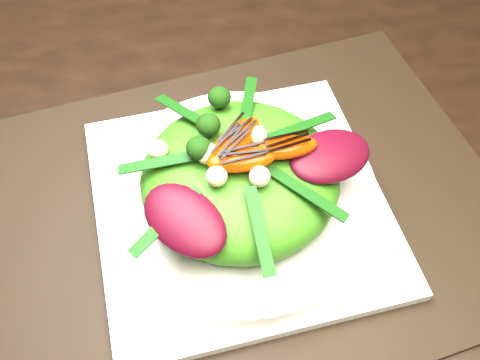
{
  "coord_description": "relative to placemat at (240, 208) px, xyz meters",
  "views": [
    {
      "loc": [
        0.27,
        -0.43,
        1.24
      ],
      "look_at": [
        0.3,
        -0.11,
        0.8
      ],
      "focal_mm": 42.0,
      "sensor_mm": 36.0,
      "label": 1
    }
  ],
  "objects": [
    {
      "name": "salad_bowl",
      "position": [
        0.0,
        0.0,
        0.02
      ],
      "size": [
        0.29,
        0.29,
        0.02
      ],
      "primitive_type": "cylinder",
      "rotation": [
        0.0,
        0.0,
        0.07
      ],
      "color": "silver",
      "rests_on": "plate_base"
    },
    {
      "name": "placemat",
      "position": [
        0.0,
        0.0,
        0.0
      ],
      "size": [
        0.63,
        0.54,
        0.0
      ],
      "primitive_type": "cube",
      "rotation": [
        0.0,
        0.0,
        0.26
      ],
      "color": "black",
      "rests_on": "dining_table"
    },
    {
      "name": "balsamic_drizzle",
      "position": [
        -0.02,
        0.01,
        0.1
      ],
      "size": [
        0.04,
        0.01,
        0.0
      ],
      "primitive_type": "cube",
      "rotation": [
        0.0,
        0.0,
        0.21
      ],
      "color": "black",
      "rests_on": "orange_segment"
    },
    {
      "name": "broccoli_floret",
      "position": [
        -0.05,
        0.02,
        0.1
      ],
      "size": [
        0.04,
        0.04,
        0.03
      ],
      "primitive_type": "sphere",
      "rotation": [
        0.0,
        0.0,
        -0.31
      ],
      "color": "black",
      "rests_on": "lettuce_mound"
    },
    {
      "name": "radicchio_leaf",
      "position": [
        0.08,
        -0.0,
        0.08
      ],
      "size": [
        0.1,
        0.09,
        0.02
      ],
      "primitive_type": "ellipsoid",
      "rotation": [
        0.0,
        0.0,
        0.42
      ],
      "color": "#3C0613",
      "rests_on": "lettuce_mound"
    },
    {
      "name": "lettuce_mound",
      "position": [
        0.0,
        0.0,
        0.05
      ],
      "size": [
        0.2,
        0.2,
        0.07
      ],
      "primitive_type": "ellipsoid",
      "rotation": [
        0.0,
        0.0,
        0.01
      ],
      "color": "#3A7A16",
      "rests_on": "salad_bowl"
    },
    {
      "name": "orange_segment",
      "position": [
        -0.02,
        0.01,
        0.09
      ],
      "size": [
        0.06,
        0.04,
        0.02
      ],
      "primitive_type": "ellipsoid",
      "rotation": [
        0.0,
        0.0,
        0.21
      ],
      "color": "#C63003",
      "rests_on": "lettuce_mound"
    },
    {
      "name": "plate_base",
      "position": [
        0.0,
        0.0,
        0.01
      ],
      "size": [
        0.34,
        0.34,
        0.01
      ],
      "primitive_type": "cube",
      "rotation": [
        0.0,
        0.0,
        0.18
      ],
      "color": "white",
      "rests_on": "placemat"
    },
    {
      "name": "macadamia_nut",
      "position": [
        0.04,
        -0.05,
        0.09
      ],
      "size": [
        0.02,
        0.02,
        0.02
      ],
      "primitive_type": "sphere",
      "rotation": [
        0.0,
        0.0,
        0.27
      ],
      "color": "beige",
      "rests_on": "lettuce_mound"
    }
  ]
}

